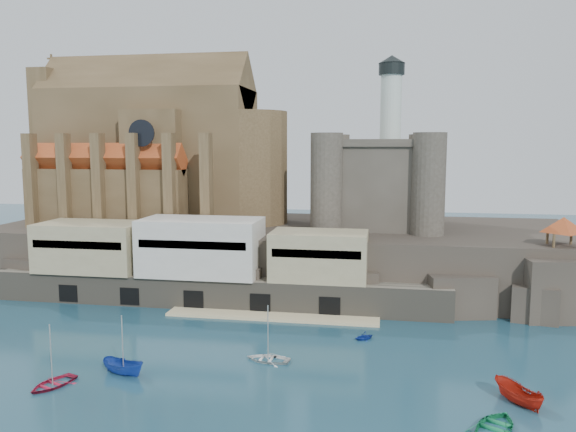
# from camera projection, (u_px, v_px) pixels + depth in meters

# --- Properties ---
(ground) EXTENTS (300.00, 300.00, 0.00)m
(ground) POSITION_uv_depth(u_px,v_px,m) (221.00, 366.00, 61.58)
(ground) COLOR #173C4D
(ground) RESTS_ON ground
(promontory) EXTENTS (100.00, 36.00, 10.00)m
(promontory) POSITION_uv_depth(u_px,v_px,m) (284.00, 254.00, 99.48)
(promontory) COLOR #29241F
(promontory) RESTS_ON ground
(quay) EXTENTS (70.00, 12.00, 13.05)m
(quay) POSITION_uv_depth(u_px,v_px,m) (200.00, 264.00, 85.10)
(quay) COLOR #696254
(quay) RESTS_ON ground
(church) EXTENTS (47.00, 25.93, 30.51)m
(church) POSITION_uv_depth(u_px,v_px,m) (159.00, 156.00, 103.80)
(church) COLOR #4F3D25
(church) RESTS_ON promontory
(castle_keep) EXTENTS (21.20, 21.20, 29.30)m
(castle_keep) POSITION_uv_depth(u_px,v_px,m) (378.00, 179.00, 96.70)
(castle_keep) COLOR #413B33
(castle_keep) RESTS_ON promontory
(rock_outcrop) EXTENTS (14.50, 10.50, 8.70)m
(rock_outcrop) POSITION_uv_depth(u_px,v_px,m) (560.00, 288.00, 79.21)
(rock_outcrop) COLOR #29241F
(rock_outcrop) RESTS_ON ground
(pavilion) EXTENTS (6.40, 6.40, 5.40)m
(pavilion) POSITION_uv_depth(u_px,v_px,m) (563.00, 227.00, 78.27)
(pavilion) COLOR #4F3D25
(pavilion) RESTS_ON rock_outcrop
(boat_0) EXTENTS (3.77, 2.22, 5.08)m
(boat_0) POSITION_uv_depth(u_px,v_px,m) (53.00, 386.00, 56.44)
(boat_0) COLOR #A91937
(boat_0) RESTS_ON ground
(boat_2) EXTENTS (2.49, 2.46, 5.22)m
(boat_2) POSITION_uv_depth(u_px,v_px,m) (124.00, 374.00, 59.37)
(boat_2) COLOR #1A3CA0
(boat_2) RESTS_ON ground
(boat_3) EXTENTS (4.31, 3.09, 5.93)m
(boat_3) POSITION_uv_depth(u_px,v_px,m) (496.00, 429.00, 47.75)
(boat_3) COLOR #147D4B
(boat_3) RESTS_ON ground
(boat_5) EXTENTS (2.93, 2.94, 5.53)m
(boat_5) POSITION_uv_depth(u_px,v_px,m) (517.00, 403.00, 52.68)
(boat_5) COLOR #AF1F0F
(boat_5) RESTS_ON ground
(boat_6) EXTENTS (1.39, 3.64, 4.97)m
(boat_6) POSITION_uv_depth(u_px,v_px,m) (268.00, 360.00, 63.05)
(boat_6) COLOR white
(boat_6) RESTS_ON ground
(boat_7) EXTENTS (2.46, 2.63, 2.62)m
(boat_7) POSITION_uv_depth(u_px,v_px,m) (364.00, 339.00, 69.95)
(boat_7) COLOR navy
(boat_7) RESTS_ON ground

